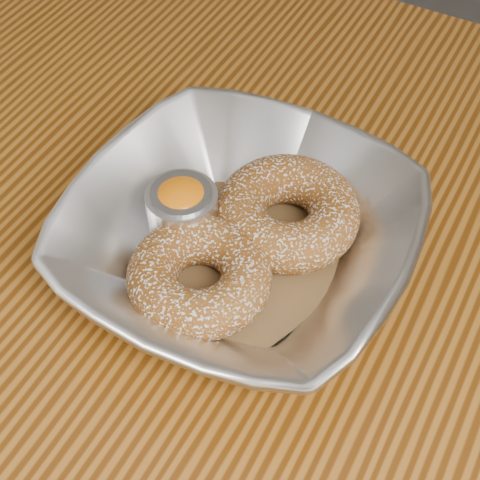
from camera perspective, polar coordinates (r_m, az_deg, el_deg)
The scene contains 6 objects.
table at distance 0.64m, azimuth -0.90°, elevation -7.23°, with size 1.20×0.80×0.75m.
serving_bowl at distance 0.54m, azimuth -0.00°, elevation 0.05°, with size 0.25×0.25×0.06m, color silver.
parchment at distance 0.55m, azimuth -0.00°, elevation -1.39°, with size 0.14×0.14×0.00m, color brown.
donut_back at distance 0.56m, azimuth 3.71°, elevation 2.16°, with size 0.11×0.11×0.04m, color brown.
donut_front at distance 0.52m, azimuth -3.16°, elevation -2.82°, with size 0.10×0.10×0.04m, color brown.
ramekin at distance 0.55m, azimuth -4.48°, elevation 2.29°, with size 0.05×0.05×0.05m.
Camera 1 is at (0.17, -0.30, 1.19)m, focal length 55.00 mm.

